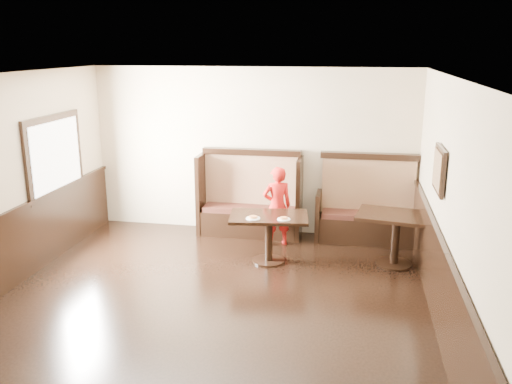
% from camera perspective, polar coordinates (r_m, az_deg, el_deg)
% --- Properties ---
extents(ground, '(7.00, 7.00, 0.00)m').
position_cam_1_polar(ground, '(6.45, -6.36, -13.96)').
color(ground, black).
rests_on(ground, ground).
extents(room_shell, '(7.00, 7.00, 7.00)m').
position_cam_1_polar(room_shell, '(6.49, -8.36, -7.30)').
color(room_shell, '#C5AD8F').
rests_on(room_shell, ground).
extents(booth_main, '(1.75, 0.72, 1.45)m').
position_cam_1_polar(booth_main, '(9.22, -0.60, -1.25)').
color(booth_main, black).
rests_on(booth_main, ground).
extents(booth_neighbor, '(1.65, 0.72, 1.45)m').
position_cam_1_polar(booth_neighbor, '(9.08, 11.58, -2.13)').
color(booth_neighbor, black).
rests_on(booth_neighbor, ground).
extents(table_main, '(1.22, 0.85, 0.72)m').
position_cam_1_polar(table_main, '(8.00, 1.36, -3.63)').
color(table_main, black).
rests_on(table_main, ground).
extents(table_neighbor, '(1.22, 0.90, 0.78)m').
position_cam_1_polar(table_neighbor, '(8.13, 14.53, -3.61)').
color(table_neighbor, black).
rests_on(table_neighbor, ground).
extents(child, '(0.56, 0.47, 1.29)m').
position_cam_1_polar(child, '(8.67, 2.24, -1.51)').
color(child, red).
rests_on(child, ground).
extents(pizza_plate_left, '(0.21, 0.21, 0.04)m').
position_cam_1_polar(pizza_plate_left, '(7.79, -0.31, -2.73)').
color(pizza_plate_left, white).
rests_on(pizza_plate_left, table_main).
extents(pizza_plate_right, '(0.19, 0.19, 0.04)m').
position_cam_1_polar(pizza_plate_right, '(7.76, 2.94, -2.82)').
color(pizza_plate_right, white).
rests_on(pizza_plate_right, table_main).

